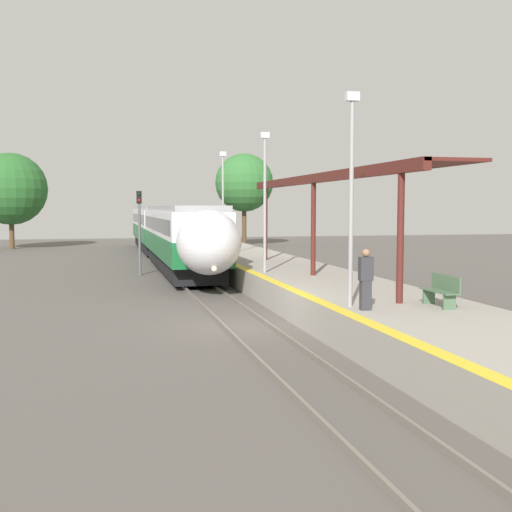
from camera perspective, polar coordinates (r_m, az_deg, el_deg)
The scene contains 14 objects.
ground_plane at distance 20.49m, azimuth -0.96°, elevation -6.33°, with size 120.00×120.00×0.00m, color #56514C.
rail_left at distance 20.33m, azimuth -2.95°, elevation -6.20°, with size 0.08×90.00×0.15m, color slate.
rail_right at distance 20.64m, azimuth 1.00°, elevation -6.04°, with size 0.08×90.00×0.15m, color slate.
train at distance 45.25m, azimuth -7.94°, elevation 2.33°, with size 2.88×39.91×3.87m.
platform_right at distance 21.57m, azimuth 9.27°, elevation -4.44°, with size 4.60×64.00×1.05m.
platform_bench at distance 18.53m, azimuth 16.18°, elevation -2.91°, with size 0.44×1.50×0.89m.
person_waiting at distance 17.40m, azimuth 9.73°, elevation -1.99°, with size 0.36×0.22×1.65m.
railway_signal at distance 36.33m, azimuth -10.32°, elevation 2.80°, with size 0.28×0.28×4.70m.
lamppost_near at distance 17.82m, azimuth 8.48°, elevation 6.15°, with size 0.36×0.20×5.87m.
lamppost_mid at distance 26.99m, azimuth 0.79°, elevation 5.58°, with size 0.36×0.20×5.87m.
lamppost_far at distance 36.39m, azimuth -2.96°, elevation 5.26°, with size 0.36×0.20×5.87m.
station_canopy at distance 26.20m, azimuth 6.35°, elevation 6.66°, with size 2.02×18.60×4.08m.
background_tree_left at distance 62.42m, azimuth -20.98°, elevation 5.58°, with size 6.51×6.51×8.70m.
background_tree_right at distance 63.14m, azimuth -1.06°, elevation 6.52°, with size 5.68×5.68×9.03m.
Camera 1 is at (-4.35, -19.66, 3.80)m, focal length 45.00 mm.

